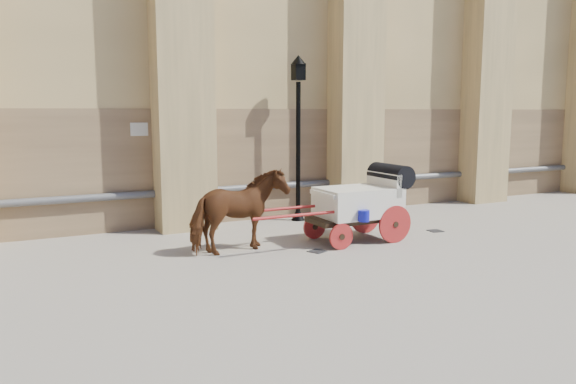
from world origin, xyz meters
TOP-DOWN VIEW (x-y plane):
  - ground at (0.00, 0.00)m, footprint 90.00×90.00m
  - horse at (-0.67, 0.80)m, footprint 2.19×1.29m
  - carriage at (2.29, 0.61)m, footprint 3.94×1.40m
  - street_lamp at (2.05, 3.36)m, footprint 0.41×0.41m
  - drain_grate_near at (0.81, 0.10)m, footprint 0.42×0.42m
  - drain_grate_far at (4.44, 0.58)m, footprint 0.35×0.35m

SIDE VIEW (x-z plane):
  - ground at x=0.00m, z-range 0.00..0.00m
  - drain_grate_near at x=0.81m, z-range 0.00..0.01m
  - drain_grate_far at x=4.44m, z-range 0.00..0.01m
  - horse at x=-0.67m, z-range 0.00..1.74m
  - carriage at x=2.29m, z-range 0.07..1.79m
  - street_lamp at x=2.05m, z-range 0.15..4.54m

